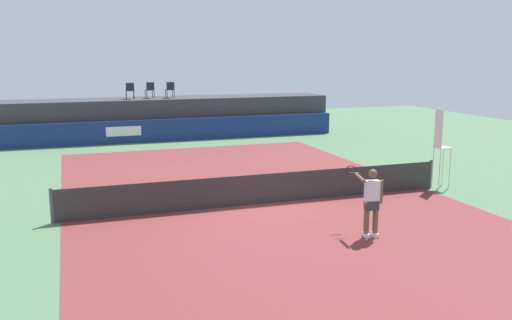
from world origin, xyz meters
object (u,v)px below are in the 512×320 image
Objects in this scene: spectator_chair_far_left at (130,90)px; umpire_chair at (440,143)px; net_post_far at (430,174)px; tennis_player at (371,200)px; net_post_near at (52,206)px; spectator_chair_left at (150,89)px; spectator_chair_center at (170,89)px.

spectator_chair_far_left is 17.41m from umpire_chair.
umpire_chair is (8.85, -14.95, -1.11)m from spectator_chair_far_left.
umpire_chair is 1.14m from net_post_far.
spectator_chair_far_left is 0.50× the size of tennis_player.
net_post_far is at bearing 0.00° from net_post_near.
spectator_chair_far_left is at bearing -170.99° from spectator_chair_left.
spectator_chair_left reaches higher than umpire_chair.
umpire_chair is (6.63, -15.04, -1.11)m from spectator_chair_center.
spectator_chair_left reaches higher than net_post_far.
spectator_chair_left is 0.89× the size of net_post_far.
umpire_chair is at bearing 0.96° from net_post_far.
spectator_chair_left is 17.00m from net_post_far.
net_post_far is (6.30, -15.05, -2.19)m from spectator_chair_center.
tennis_player is at bearing -26.47° from net_post_near.
spectator_chair_far_left is 0.89× the size of net_post_far.
spectator_chair_left is at bearing 116.09° from net_post_far.
net_post_far is at bearing -67.27° from spectator_chair_center.
tennis_player is at bearing -81.78° from spectator_chair_left.
spectator_chair_left is at bearing 98.22° from tennis_player.
spectator_chair_center is at bearing 67.95° from net_post_near.
spectator_chair_left reaches higher than net_post_near.
spectator_chair_far_left reaches higher than net_post_far.
umpire_chair reaches higher than net_post_far.
spectator_chair_left reaches higher than tennis_player.
spectator_chair_center is 16.38m from net_post_near.
net_post_near and net_post_far have the same top height.
umpire_chair is 2.76× the size of net_post_far.
spectator_chair_center reaches higher than umpire_chair.
spectator_chair_left is at bearing 175.49° from spectator_chair_center.
spectator_chair_left is 0.89× the size of net_post_near.
spectator_chair_far_left is 1.00× the size of spectator_chair_center.
umpire_chair is at bearing -66.20° from spectator_chair_center.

